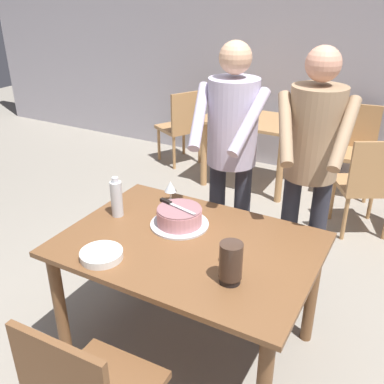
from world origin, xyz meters
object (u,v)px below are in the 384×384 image
cake_knife (170,203)px  wine_glass_far (230,245)px  wine_glass_near (170,187)px  background_chair_3 (354,146)px  water_bottle (117,198)px  person_standing_beside (311,158)px  hurricane_lamp (231,263)px  cake_on_platter (179,217)px  background_table (252,133)px  plate_stack (101,255)px  background_chair_1 (182,124)px  background_chair_2 (367,182)px  person_cutting_cake (231,145)px  main_dining_table (189,259)px

cake_knife → wine_glass_far: size_ratio=1.86×
wine_glass_near → background_chair_3: (0.73, 2.42, -0.36)m
water_bottle → person_standing_beside: size_ratio=0.15×
wine_glass_far → hurricane_lamp: bearing=-65.3°
cake_on_platter → background_table: size_ratio=0.34×
wine_glass_far → cake_on_platter: bearing=153.6°
plate_stack → background_chair_1: (-1.23, 2.94, -0.28)m
plate_stack → wine_glass_far: bearing=25.2°
background_chair_1 → background_chair_2: bearing=-17.2°
person_cutting_cake → background_chair_2: 1.53m
wine_glass_near → background_table: wine_glass_near is taller
cake_knife → plate_stack: 0.52m
background_table → background_chair_2: background_chair_2 is taller
plate_stack → background_table: (-0.28, 2.77, -0.19)m
wine_glass_near → wine_glass_far: same height
cake_on_platter → plate_stack: cake_on_platter is taller
cake_knife → background_chair_1: (-1.33, 2.44, -0.37)m
background_chair_1 → background_chair_3: 1.94m
wine_glass_far → person_standing_beside: bearing=78.5°
cake_knife → wine_glass_far: wine_glass_far is taller
wine_glass_far → hurricane_lamp: size_ratio=0.69×
main_dining_table → cake_on_platter: bearing=135.2°
main_dining_table → plate_stack: 0.49m
cake_on_platter → wine_glass_far: (0.41, -0.20, 0.05)m
wine_glass_near → background_chair_3: background_chair_3 is taller
wine_glass_far → background_chair_1: size_ratio=0.16×
person_standing_beside → background_chair_2: person_standing_beside is taller
hurricane_lamp → background_chair_2: bearing=81.2°
plate_stack → person_cutting_cake: 1.11m
background_table → person_cutting_cake: bearing=-73.2°
plate_stack → background_chair_1: size_ratio=0.24×
plate_stack → person_cutting_cake: size_ratio=0.13×
person_standing_beside → wine_glass_near: bearing=-154.9°
cake_on_platter → background_chair_1: size_ratio=0.38×
background_chair_2 → plate_stack: bearing=-113.6°
cake_on_platter → plate_stack: 0.52m
hurricane_lamp → person_standing_beside: (0.10, 0.94, 0.22)m
background_table → background_chair_3: background_chair_3 is taller
plate_stack → background_chair_2: background_chair_2 is taller
plate_stack → person_standing_beside: size_ratio=0.13×
background_chair_1 → background_chair_3: bearing=5.8°
cake_knife → wine_glass_near: 0.25m
plate_stack → background_chair_2: 2.47m
plate_stack → person_standing_beside: 1.35m
water_bottle → background_chair_2: 2.23m
main_dining_table → person_standing_beside: person_standing_beside is taller
background_chair_2 → background_chair_3: size_ratio=1.00×
cake_on_platter → person_cutting_cake: (0.06, 0.56, 0.27)m
water_bottle → background_chair_3: size_ratio=0.28×
wine_glass_near → person_standing_beside: person_standing_beside is taller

